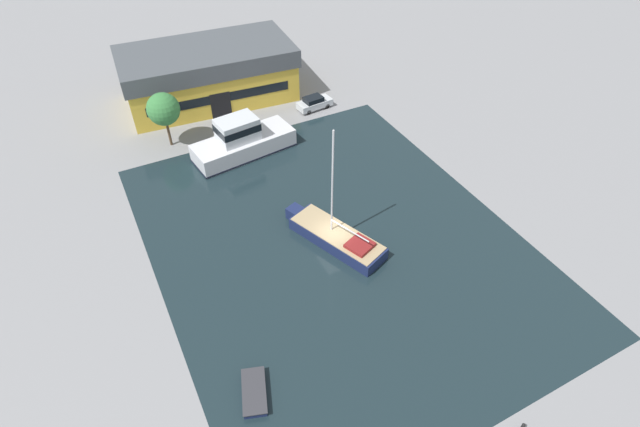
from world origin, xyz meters
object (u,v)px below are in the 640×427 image
at_px(quay_tree_near_building, 163,109).
at_px(sailboat_moored, 336,236).
at_px(motor_cruiser, 242,141).
at_px(warehouse_building, 209,73).
at_px(parked_car, 314,103).
at_px(small_dinghy, 254,392).

bearing_deg(quay_tree_near_building, sailboat_moored, -67.93).
height_order(sailboat_moored, motor_cruiser, sailboat_moored).
bearing_deg(warehouse_building, sailboat_moored, -82.91).
relative_size(warehouse_building, sailboat_moored, 1.87).
relative_size(warehouse_building, parked_car, 4.78).
bearing_deg(parked_car, sailboat_moored, -27.78).
relative_size(parked_car, small_dinghy, 1.19).
bearing_deg(parked_car, warehouse_building, -134.88).
distance_m(quay_tree_near_building, motor_cruiser, 8.76).
relative_size(warehouse_building, quay_tree_near_building, 3.42).
relative_size(warehouse_building, small_dinghy, 5.68).
height_order(parked_car, motor_cruiser, motor_cruiser).
distance_m(warehouse_building, small_dinghy, 41.05).
bearing_deg(sailboat_moored, quay_tree_near_building, 90.82).
distance_m(parked_car, sailboat_moored, 22.99).
relative_size(quay_tree_near_building, sailboat_moored, 0.55).
height_order(warehouse_building, parked_car, warehouse_building).
bearing_deg(small_dinghy, warehouse_building, -85.73).
distance_m(warehouse_building, motor_cruiser, 13.39).
height_order(warehouse_building, small_dinghy, warehouse_building).
relative_size(warehouse_building, motor_cruiser, 1.86).
relative_size(sailboat_moored, small_dinghy, 3.03).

